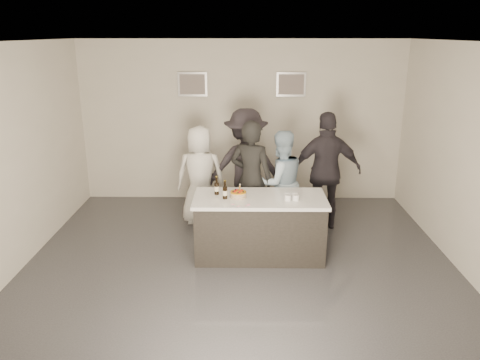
{
  "coord_description": "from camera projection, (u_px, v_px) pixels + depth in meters",
  "views": [
    {
      "loc": [
        0.08,
        -5.68,
        3.11
      ],
      "look_at": [
        0.0,
        0.5,
        1.15
      ],
      "focal_mm": 35.0,
      "sensor_mm": 36.0,
      "label": 1
    }
  ],
  "objects": [
    {
      "name": "floor",
      "position": [
        240.0,
        272.0,
        6.35
      ],
      "size": [
        6.0,
        6.0,
        0.0
      ],
      "primitive_type": "plane",
      "color": "#3D3D42",
      "rests_on": "ground"
    },
    {
      "name": "beer_bottle_b",
      "position": [
        225.0,
        190.0,
        6.45
      ],
      "size": [
        0.07,
        0.07,
        0.26
      ],
      "primitive_type": "cylinder",
      "color": "black",
      "rests_on": "bar_counter"
    },
    {
      "name": "person_guest_back",
      "position": [
        246.0,
        166.0,
        7.83
      ],
      "size": [
        1.26,
        0.73,
        1.93
      ],
      "primitive_type": "imported",
      "rotation": [
        0.0,
        0.0,
        3.15
      ],
      "color": "#262229",
      "rests_on": "ground"
    },
    {
      "name": "picture_right",
      "position": [
        291.0,
        84.0,
        8.51
      ],
      "size": [
        0.54,
        0.04,
        0.44
      ],
      "primitive_type": "cube",
      "color": "#B2B2B7",
      "rests_on": "wall_back"
    },
    {
      "name": "beer_bottle_a",
      "position": [
        217.0,
        186.0,
        6.62
      ],
      "size": [
        0.07,
        0.07,
        0.26
      ],
      "primitive_type": "cylinder",
      "color": "black",
      "rests_on": "bar_counter"
    },
    {
      "name": "picture_left",
      "position": [
        192.0,
        84.0,
        8.53
      ],
      "size": [
        0.54,
        0.04,
        0.44
      ],
      "primitive_type": "cube",
      "color": "#B2B2B7",
      "rests_on": "wall_back"
    },
    {
      "name": "person_guest_left",
      "position": [
        200.0,
        175.0,
        7.77
      ],
      "size": [
        0.82,
        0.54,
        1.67
      ],
      "primitive_type": "imported",
      "rotation": [
        0.0,
        0.0,
        3.13
      ],
      "color": "white",
      "rests_on": "ground"
    },
    {
      "name": "person_main_black",
      "position": [
        251.0,
        180.0,
        7.23
      ],
      "size": [
        0.79,
        0.66,
        1.86
      ],
      "primitive_type": "imported",
      "rotation": [
        0.0,
        0.0,
        2.78
      ],
      "color": "black",
      "rests_on": "ground"
    },
    {
      "name": "wall_right",
      "position": [
        478.0,
        166.0,
        5.86
      ],
      "size": [
        0.04,
        6.0,
        3.0
      ],
      "primitive_type": "cube",
      "color": "beige",
      "rests_on": "ground"
    },
    {
      "name": "wall_left",
      "position": [
        4.0,
        165.0,
        5.93
      ],
      "size": [
        0.04,
        6.0,
        3.0
      ],
      "primitive_type": "cube",
      "color": "beige",
      "rests_on": "ground"
    },
    {
      "name": "wall_front",
      "position": [
        233.0,
        291.0,
        3.04
      ],
      "size": [
        6.0,
        0.04,
        3.0
      ],
      "primitive_type": "cube",
      "color": "beige",
      "rests_on": "ground"
    },
    {
      "name": "cake",
      "position": [
        238.0,
        195.0,
        6.54
      ],
      "size": [
        0.23,
        0.23,
        0.07
      ],
      "primitive_type": "cylinder",
      "color": "orange",
      "rests_on": "bar_counter"
    },
    {
      "name": "tumbler_cluster",
      "position": [
        291.0,
        196.0,
        6.47
      ],
      "size": [
        0.19,
        0.19,
        0.08
      ],
      "primitive_type": "cube",
      "color": "orange",
      "rests_on": "bar_counter"
    },
    {
      "name": "wall_back",
      "position": [
        242.0,
        122.0,
        8.76
      ],
      "size": [
        6.0,
        0.04,
        3.0
      ],
      "primitive_type": "cube",
      "color": "beige",
      "rests_on": "ground"
    },
    {
      "name": "person_main_blue",
      "position": [
        280.0,
        183.0,
        7.38
      ],
      "size": [
        0.99,
        0.88,
        1.68
      ],
      "primitive_type": "imported",
      "rotation": [
        0.0,
        0.0,
        3.5
      ],
      "color": "#ADCBE2",
      "rests_on": "ground"
    },
    {
      "name": "ceiling",
      "position": [
        239.0,
        42.0,
        5.45
      ],
      "size": [
        6.0,
        6.0,
        0.0
      ],
      "primitive_type": "plane",
      "rotation": [
        3.14,
        0.0,
        0.0
      ],
      "color": "white"
    },
    {
      "name": "person_guest_right",
      "position": [
        326.0,
        171.0,
        7.55
      ],
      "size": [
        1.15,
        0.52,
        1.93
      ],
      "primitive_type": "imported",
      "rotation": [
        0.0,
        0.0,
        3.19
      ],
      "color": "#2C2830",
      "rests_on": "ground"
    },
    {
      "name": "bar_counter",
      "position": [
        259.0,
        227.0,
        6.69
      ],
      "size": [
        1.86,
        0.86,
        0.9
      ],
      "primitive_type": "cube",
      "color": "white",
      "rests_on": "ground"
    },
    {
      "name": "candles",
      "position": [
        241.0,
        205.0,
        6.23
      ],
      "size": [
        0.24,
        0.08,
        0.01
      ],
      "primitive_type": "cube",
      "color": "pink",
      "rests_on": "bar_counter"
    }
  ]
}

